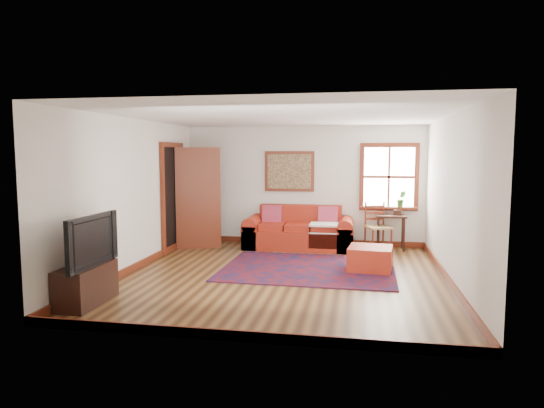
% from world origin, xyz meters
% --- Properties ---
extents(ground, '(5.50, 5.50, 0.00)m').
position_xyz_m(ground, '(0.00, 0.00, 0.00)').
color(ground, '#3B210F').
rests_on(ground, ground).
extents(room_envelope, '(5.04, 5.54, 2.52)m').
position_xyz_m(room_envelope, '(0.00, 0.02, 1.65)').
color(room_envelope, silver).
rests_on(room_envelope, ground).
extents(window, '(1.18, 0.20, 1.38)m').
position_xyz_m(window, '(1.78, 2.70, 1.31)').
color(window, white).
rests_on(window, ground).
extents(doorway, '(0.89, 1.08, 2.14)m').
position_xyz_m(doorway, '(-2.21, 1.78, 1.07)').
color(doorway, black).
rests_on(doorway, ground).
extents(framed_artwork, '(1.05, 0.07, 0.85)m').
position_xyz_m(framed_artwork, '(-0.30, 2.71, 1.55)').
color(framed_artwork, maroon).
rests_on(framed_artwork, ground).
extents(persian_rug, '(2.87, 2.31, 0.02)m').
position_xyz_m(persian_rug, '(0.34, 0.52, 0.01)').
color(persian_rug, '#5C0D12').
rests_on(persian_rug, ground).
extents(red_leather_sofa, '(2.19, 0.91, 0.86)m').
position_xyz_m(red_leather_sofa, '(-0.04, 2.32, 0.28)').
color(red_leather_sofa, '#9F2514').
rests_on(red_leather_sofa, ground).
extents(red_ottoman, '(0.76, 0.76, 0.40)m').
position_xyz_m(red_ottoman, '(1.36, 0.61, 0.20)').
color(red_ottoman, '#9F2514').
rests_on(red_ottoman, ground).
extents(side_table, '(0.59, 0.44, 0.71)m').
position_xyz_m(side_table, '(1.79, 2.44, 0.58)').
color(side_table, black).
rests_on(side_table, ground).
extents(ladder_back_chair, '(0.58, 0.57, 0.96)m').
position_xyz_m(ladder_back_chair, '(1.52, 2.30, 0.52)').
color(ladder_back_chair, tan).
rests_on(ladder_back_chair, ground).
extents(media_cabinet, '(0.41, 0.92, 0.51)m').
position_xyz_m(media_cabinet, '(-2.28, -1.86, 0.25)').
color(media_cabinet, black).
rests_on(media_cabinet, ground).
extents(television, '(0.15, 1.14, 0.65)m').
position_xyz_m(television, '(-2.26, -1.88, 0.83)').
color(television, black).
rests_on(television, media_cabinet).
extents(candle_hurricane, '(0.12, 0.12, 0.18)m').
position_xyz_m(candle_hurricane, '(-2.23, -1.45, 0.59)').
color(candle_hurricane, silver).
rests_on(candle_hurricane, media_cabinet).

